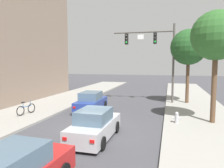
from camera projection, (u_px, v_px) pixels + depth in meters
name	position (u px, v px, depth m)	size (l,w,h in m)	color
ground_plane	(94.00, 129.00, 12.88)	(120.00, 120.00, 0.00)	#424247
sidewalk_left	(4.00, 121.00, 14.56)	(5.00, 60.00, 0.15)	#99968E
sidewalk_right	(212.00, 138.00, 11.19)	(5.00, 60.00, 0.15)	#99968E
traffic_signal_mast	(156.00, 49.00, 20.71)	(5.92, 0.38, 7.50)	#514C47
car_lead_blue	(91.00, 102.00, 17.78)	(1.97, 4.31, 1.60)	navy
car_following_silver	(95.00, 126.00, 11.15)	(1.86, 4.25, 1.60)	#B7B7BC
bicycle_leaning	(26.00, 109.00, 15.99)	(0.35, 1.76, 0.98)	black
fire_hydrant	(177.00, 117.00, 13.69)	(0.48, 0.24, 0.72)	#B2B2B7
street_tree_nearest	(216.00, 36.00, 13.30)	(3.08, 3.08, 7.05)	brown
street_tree_second	(189.00, 47.00, 20.19)	(3.36, 3.36, 6.99)	brown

